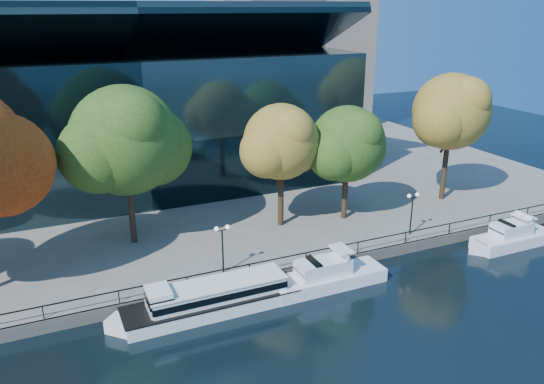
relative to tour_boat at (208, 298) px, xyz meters
name	(u,v)px	position (x,y,z in m)	size (l,w,h in m)	color
ground	(266,306)	(4.14, -1.02, -1.13)	(160.00, 160.00, 0.00)	black
promenade	(157,169)	(4.14, 35.35, -0.63)	(90.00, 67.08, 1.00)	slate
railing	(249,264)	(4.14, 2.23, 0.81)	(88.20, 0.08, 0.99)	black
convention_building	(127,118)	(0.14, 30.76, 7.37)	(50.00, 24.57, 21.43)	black
tour_boat	(208,298)	(0.00, 0.00, 0.00)	(14.02, 3.13, 2.66)	white
cruiser_near	(323,276)	(9.41, -0.20, -0.19)	(10.50, 2.70, 3.04)	white
cruiser_far	(510,237)	(28.82, -0.66, -0.18)	(9.15, 2.54, 2.99)	white
tree_2	(128,143)	(-2.78, 12.20, 8.99)	(11.64, 9.54, 13.98)	black
tree_3	(283,143)	(10.82, 10.42, 7.94)	(8.78, 7.20, 11.74)	black
tree_4	(349,146)	(17.33, 9.43, 7.28)	(9.14, 7.50, 11.23)	black
tree_5	(452,113)	(30.05, 9.83, 9.30)	(9.96, 8.17, 13.60)	black
lamp_1	(222,238)	(2.41, 3.48, 2.85)	(1.26, 0.36, 4.03)	black
lamp_2	(412,204)	(20.61, 3.48, 2.85)	(1.26, 0.36, 4.03)	black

